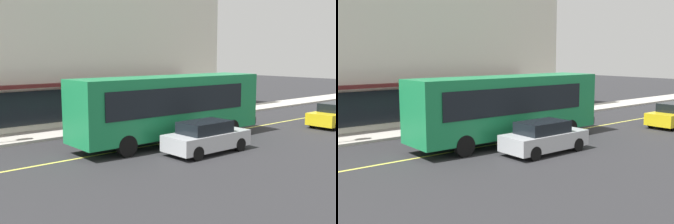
{
  "view_description": "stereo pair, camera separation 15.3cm",
  "coord_description": "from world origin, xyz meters",
  "views": [
    {
      "loc": [
        -13.98,
        -16.32,
        4.64
      ],
      "look_at": [
        -0.16,
        0.15,
        1.6
      ],
      "focal_mm": 43.91,
      "sensor_mm": 36.0,
      "label": 1
    },
    {
      "loc": [
        -13.87,
        -16.41,
        4.64
      ],
      "look_at": [
        -0.16,
        0.15,
        1.6
      ],
      "focal_mm": 43.91,
      "sensor_mm": 36.0,
      "label": 2
    }
  ],
  "objects": [
    {
      "name": "bus",
      "position": [
        -0.12,
        -0.04,
        1.99
      ],
      "size": [
        11.15,
        2.67,
        3.5
      ],
      "color": "#197F47",
      "rests_on": "ground"
    },
    {
      "name": "storefront_building",
      "position": [
        -2.49,
        11.37,
        6.43
      ],
      "size": [
        26.9,
        9.09,
        12.88
      ],
      "color": "silver",
      "rests_on": "ground"
    },
    {
      "name": "car_yellow",
      "position": [
        11.24,
        -3.2,
        0.74
      ],
      "size": [
        4.32,
        1.89,
        1.52
      ],
      "color": "yellow",
      "rests_on": "ground"
    },
    {
      "name": "pedestrian_waiting",
      "position": [
        6.92,
        5.2,
        1.23
      ],
      "size": [
        0.34,
        0.34,
        1.79
      ],
      "color": "black",
      "rests_on": "sidewalk"
    },
    {
      "name": "car_silver",
      "position": [
        -0.33,
        -2.89,
        0.74
      ],
      "size": [
        4.3,
        1.87,
        1.52
      ],
      "color": "#B7BABF",
      "rests_on": "ground"
    },
    {
      "name": "sidewalk",
      "position": [
        0.0,
        5.76,
        0.07
      ],
      "size": [
        80.0,
        2.75,
        0.15
      ],
      "primitive_type": "cube",
      "color": "#B2ADA3",
      "rests_on": "ground"
    },
    {
      "name": "lane_centre_stripe",
      "position": [
        0.0,
        0.0,
        0.0
      ],
      "size": [
        36.0,
        0.16,
        0.01
      ],
      "primitive_type": "cube",
      "color": "#D8D14C",
      "rests_on": "ground"
    },
    {
      "name": "ground",
      "position": [
        0.0,
        0.0,
        0.0
      ],
      "size": [
        120.0,
        120.0,
        0.0
      ],
      "primitive_type": "plane",
      "color": "#28282B"
    }
  ]
}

